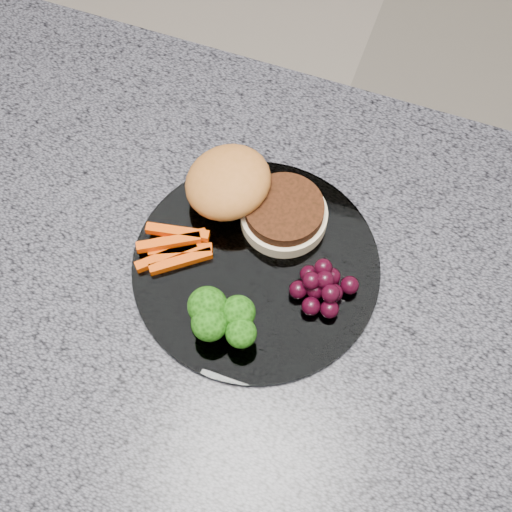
{
  "coord_description": "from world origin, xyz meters",
  "views": [
    {
      "loc": [
        0.21,
        -0.28,
        1.57
      ],
      "look_at": [
        0.1,
        0.03,
        0.93
      ],
      "focal_mm": 50.0,
      "sensor_mm": 36.0,
      "label": 1
    }
  ],
  "objects": [
    {
      "name": "island_cabinet",
      "position": [
        0.0,
        0.0,
        0.43
      ],
      "size": [
        1.2,
        0.6,
        0.86
      ],
      "primitive_type": "cube",
      "color": "brown",
      "rests_on": "ground"
    },
    {
      "name": "countertop",
      "position": [
        0.0,
        0.0,
        0.88
      ],
      "size": [
        1.2,
        0.6,
        0.04
      ],
      "primitive_type": "cube",
      "color": "#53525D",
      "rests_on": "island_cabinet"
    },
    {
      "name": "plate",
      "position": [
        0.1,
        0.03,
        0.9
      ],
      "size": [
        0.26,
        0.26,
        0.01
      ],
      "primitive_type": "cylinder",
      "color": "white",
      "rests_on": "countertop"
    },
    {
      "name": "burger",
      "position": [
        0.06,
        0.1,
        0.93
      ],
      "size": [
        0.17,
        0.11,
        0.05
      ],
      "rotation": [
        0.0,
        0.0,
        0.14
      ],
      "color": "beige",
      "rests_on": "plate"
    },
    {
      "name": "carrot_sticks",
      "position": [
        0.01,
        0.02,
        0.91
      ],
      "size": [
        0.08,
        0.07,
        0.02
      ],
      "rotation": [
        0.0,
        0.0,
        0.28
      ],
      "color": "#D64203",
      "rests_on": "plate"
    },
    {
      "name": "broccoli",
      "position": [
        0.09,
        -0.05,
        0.93
      ],
      "size": [
        0.08,
        0.06,
        0.05
      ],
      "rotation": [
        0.0,
        0.0,
        -0.05
      ],
      "color": "#52822F",
      "rests_on": "plate"
    },
    {
      "name": "grape_bunch",
      "position": [
        0.17,
        0.02,
        0.92
      ],
      "size": [
        0.07,
        0.06,
        0.03
      ],
      "rotation": [
        0.0,
        0.0,
        -0.04
      ],
      "color": "black",
      "rests_on": "plate"
    }
  ]
}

